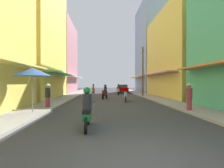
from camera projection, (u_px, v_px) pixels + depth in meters
ground_plane at (110, 98)px, 18.64m from camera, size 84.61×84.61×0.00m
sidewalk_left at (65, 98)px, 18.35m from camera, size 2.11×46.46×0.12m
sidewalk_right at (153, 98)px, 18.92m from camera, size 2.11×46.46×0.12m
building_left_mid at (30, 25)px, 18.83m from camera, size 7.05×10.00×16.70m
building_left_far at (56, 58)px, 29.26m from camera, size 7.05×10.14×12.24m
building_right_mid at (184, 55)px, 20.14m from camera, size 7.05×11.36×10.31m
building_right_far at (156, 49)px, 30.77m from camera, size 7.05×8.98×15.99m
motorbike_white at (118, 90)px, 24.21m from camera, size 0.58×1.80×1.58m
motorbike_silver at (126, 96)px, 15.41m from camera, size 0.56×1.80×0.96m
motorbike_green at (87, 110)px, 6.22m from camera, size 0.55×1.81×1.58m
motorbike_black at (87, 94)px, 18.89m from camera, size 0.71×1.76×0.96m
motorbike_orange at (93, 89)px, 26.84m from camera, size 0.68×1.77×1.58m
motorbike_maroon at (105, 92)px, 18.01m from camera, size 0.75×1.74×1.58m
parked_car at (122, 89)px, 29.52m from camera, size 1.81×4.12×1.45m
pedestrian_foreground at (48, 94)px, 11.17m from camera, size 0.44×0.44×1.72m
pedestrian_crossing at (189, 96)px, 9.82m from camera, size 0.44×0.44×1.75m
vendor_umbrella at (32, 72)px, 9.13m from camera, size 2.06×2.06×2.57m
utility_pole at (143, 71)px, 20.62m from camera, size 0.20×1.20×6.26m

